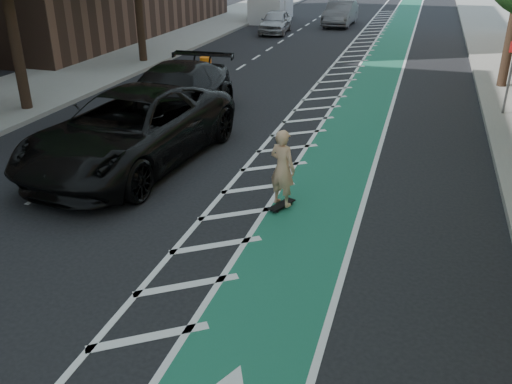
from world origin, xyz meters
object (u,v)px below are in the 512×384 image
at_px(skateboarder, 282,168).
at_px(suv_near, 131,129).
at_px(barrel_a, 81,140).
at_px(suv_far, 173,98).

distance_m(skateboarder, suv_near, 4.60).
height_order(suv_near, barrel_a, suv_near).
height_order(suv_near, suv_far, suv_near).
bearing_deg(suv_far, suv_near, -87.98).
xyz_separation_m(suv_far, barrel_a, (-1.31, -3.08, -0.47)).
bearing_deg(skateboarder, barrel_a, 9.12).
distance_m(suv_near, suv_far, 3.18).
bearing_deg(barrel_a, suv_far, 66.91).
xyz_separation_m(skateboarder, barrel_a, (-6.01, 1.47, -0.50)).
bearing_deg(barrel_a, suv_near, -2.98).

